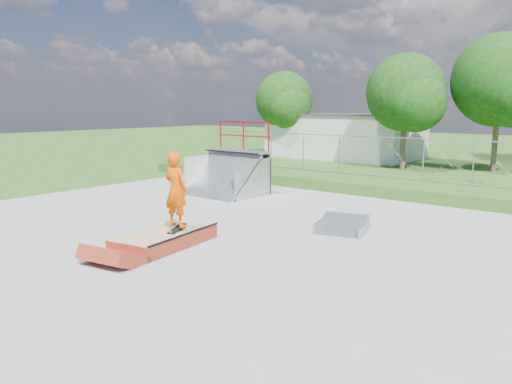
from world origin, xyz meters
TOP-DOWN VIEW (x-y plane):
  - ground at (0.00, 0.00)m, footprint 120.00×120.00m
  - concrete_pad at (0.00, 0.00)m, footprint 20.00×16.00m
  - grass_berm at (0.00, 9.50)m, footprint 24.00×3.00m
  - grind_box at (-0.20, -1.77)m, footprint 1.77×3.00m
  - quarter_pipe at (-4.19, 4.90)m, footprint 3.07×2.63m
  - flat_bank_ramp at (2.69, 2.41)m, footprint 1.67×1.73m
  - skateboard at (0.05, -1.57)m, footprint 0.48×0.82m
  - skater at (0.05, -1.57)m, footprint 0.74×0.52m
  - concrete_stairs at (-8.50, 8.70)m, footprint 1.50×1.60m
  - chain_link_fence at (0.00, 10.50)m, footprint 20.00×0.06m
  - utility_building_flat at (-8.00, 22.00)m, footprint 10.00×6.00m
  - tree_left_near at (-1.75, 17.83)m, footprint 4.76×4.48m
  - tree_center at (2.78, 19.81)m, footprint 5.44×5.12m
  - tree_left_far at (-11.77, 19.85)m, footprint 4.42×4.16m

SIDE VIEW (x-z plane):
  - ground at x=0.00m, z-range 0.00..0.00m
  - concrete_pad at x=0.00m, z-range 0.00..0.04m
  - flat_bank_ramp at x=2.69m, z-range 0.00..0.41m
  - grind_box at x=-0.20m, z-range 0.00..0.42m
  - grass_berm at x=0.00m, z-range 0.00..0.50m
  - concrete_stairs at x=-8.50m, z-range 0.00..0.80m
  - skateboard at x=0.05m, z-range 0.40..0.53m
  - chain_link_fence at x=0.00m, z-range 0.50..2.30m
  - skater at x=0.05m, z-range 0.46..2.40m
  - quarter_pipe at x=-4.19m, z-range 0.00..2.98m
  - utility_building_flat at x=-8.00m, z-range 0.00..3.00m
  - tree_left_far at x=-11.77m, z-range 0.85..7.02m
  - tree_left_near at x=-1.75m, z-range 0.91..7.56m
  - tree_center at x=2.78m, z-range 1.05..8.65m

